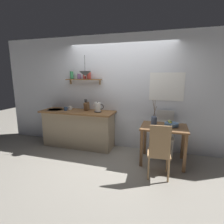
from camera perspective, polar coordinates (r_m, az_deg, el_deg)
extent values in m
plane|color=gray|center=(4.13, 0.32, -13.79)|extent=(14.00, 14.00, 0.00)
cube|color=silver|center=(4.33, 5.38, 5.98)|extent=(6.80, 0.10, 2.70)
cube|color=white|center=(4.17, 16.92, 7.67)|extent=(0.74, 0.01, 0.61)
cube|color=silver|center=(4.18, 16.92, 7.68)|extent=(0.68, 0.01, 0.55)
cube|color=tan|center=(4.61, -10.55, -5.42)|extent=(1.74, 0.52, 0.88)
cube|color=brown|center=(4.48, -10.88, 0.12)|extent=(1.83, 0.63, 0.04)
cylinder|color=#B7BABF|center=(4.78, -17.64, 0.69)|extent=(0.38, 0.38, 0.01)
cube|color=brown|center=(4.52, -9.04, 10.15)|extent=(0.90, 0.18, 0.02)
cube|color=#99754C|center=(4.78, -12.97, 9.34)|extent=(0.02, 0.06, 0.12)
cube|color=#99754C|center=(4.44, -3.83, 9.45)|extent=(0.02, 0.06, 0.12)
cylinder|color=#388E56|center=(4.67, -12.65, 11.32)|extent=(0.09, 0.09, 0.18)
cylinder|color=silver|center=(4.67, -12.71, 12.51)|extent=(0.09, 0.09, 0.01)
cylinder|color=#7F5689|center=(4.57, -10.40, 11.05)|extent=(0.09, 0.09, 0.13)
cylinder|color=silver|center=(4.57, -10.43, 11.89)|extent=(0.09, 0.09, 0.01)
cylinder|color=#BC4238|center=(4.51, -8.71, 11.25)|extent=(0.07, 0.07, 0.15)
cylinder|color=silver|center=(4.51, -8.74, 12.27)|extent=(0.08, 0.08, 0.01)
cylinder|color=#BC4238|center=(4.46, -7.36, 11.36)|extent=(0.10, 0.10, 0.16)
cylinder|color=silver|center=(4.46, -7.39, 12.47)|extent=(0.11, 0.11, 0.01)
cube|color=brown|center=(3.75, 16.17, -4.61)|extent=(0.90, 0.69, 0.03)
cube|color=brown|center=(3.63, 9.31, -11.33)|extent=(0.06, 0.06, 0.74)
cube|color=brown|center=(3.62, 22.15, -12.10)|extent=(0.06, 0.06, 0.74)
cube|color=brown|center=(4.17, 10.44, -8.24)|extent=(0.06, 0.06, 0.74)
cube|color=brown|center=(4.17, 21.48, -8.89)|extent=(0.06, 0.06, 0.74)
cube|color=tan|center=(3.33, 14.59, -12.57)|extent=(0.42, 0.42, 0.03)
cube|color=tan|center=(3.06, 14.98, -9.08)|extent=(0.34, 0.05, 0.54)
cylinder|color=tan|center=(3.59, 17.03, -14.80)|extent=(0.03, 0.03, 0.41)
cylinder|color=tan|center=(3.57, 11.61, -14.63)|extent=(0.03, 0.03, 0.41)
cylinder|color=tan|center=(3.29, 17.47, -17.35)|extent=(0.03, 0.03, 0.41)
cylinder|color=tan|center=(3.28, 11.49, -17.18)|extent=(0.03, 0.03, 0.41)
cube|color=silver|center=(4.13, 16.06, -7.57)|extent=(0.44, 0.41, 0.03)
cube|color=silver|center=(4.23, 16.37, -3.09)|extent=(0.39, 0.03, 0.54)
cylinder|color=silver|center=(4.06, 13.08, -11.23)|extent=(0.03, 0.03, 0.43)
cylinder|color=silver|center=(4.06, 18.51, -11.58)|extent=(0.03, 0.03, 0.43)
cylinder|color=silver|center=(4.38, 13.47, -9.54)|extent=(0.03, 0.03, 0.43)
cylinder|color=silver|center=(4.37, 18.48, -9.86)|extent=(0.03, 0.03, 0.43)
cylinder|color=#51759E|center=(3.78, 18.30, -4.28)|extent=(0.12, 0.12, 0.01)
cylinder|color=#51759E|center=(3.77, 18.33, -3.73)|extent=(0.27, 0.27, 0.06)
ellipsoid|color=yellow|center=(3.76, 17.87, -2.95)|extent=(0.10, 0.16, 0.04)
sphere|color=#8EA84C|center=(3.73, 17.99, -3.02)|extent=(0.06, 0.06, 0.06)
cylinder|color=#475675|center=(3.72, 13.17, -2.85)|extent=(0.12, 0.12, 0.19)
cylinder|color=brown|center=(3.66, 13.21, 1.12)|extent=(0.07, 0.03, 0.34)
cylinder|color=brown|center=(3.68, 13.37, 1.07)|extent=(0.01, 0.02, 0.33)
cylinder|color=brown|center=(3.68, 13.48, 0.23)|extent=(0.06, 0.02, 0.22)
cylinder|color=black|center=(4.26, -4.51, 0.11)|extent=(0.17, 0.17, 0.02)
cylinder|color=white|center=(4.24, -4.54, 1.59)|extent=(0.15, 0.15, 0.20)
sphere|color=black|center=(4.22, -4.56, 3.11)|extent=(0.02, 0.02, 0.02)
cone|color=white|center=(4.27, -5.68, 2.19)|extent=(0.04, 0.04, 0.04)
torus|color=black|center=(4.21, -3.49, 1.67)|extent=(0.13, 0.02, 0.13)
cube|color=brown|center=(4.48, -8.05, 1.84)|extent=(0.09, 0.17, 0.21)
cylinder|color=black|center=(4.44, -8.61, 3.55)|extent=(0.02, 0.03, 0.08)
cylinder|color=black|center=(4.42, -8.31, 3.54)|extent=(0.02, 0.03, 0.08)
cylinder|color=black|center=(4.41, -8.00, 3.53)|extent=(0.02, 0.03, 0.08)
cylinder|color=#3D5B89|center=(4.56, -14.53, 1.00)|extent=(0.08, 0.08, 0.09)
torus|color=#3D5B89|center=(4.54, -14.01, 0.99)|extent=(0.06, 0.01, 0.06)
cylinder|color=white|center=(4.66, -13.22, 1.27)|extent=(0.09, 0.09, 0.09)
torus|color=white|center=(4.64, -12.66, 1.26)|extent=(0.06, 0.01, 0.06)
cylinder|color=black|center=(4.25, -8.63, 15.10)|extent=(0.01, 0.01, 0.36)
cone|color=#4C5156|center=(4.24, -8.53, 11.91)|extent=(0.27, 0.27, 0.12)
sphere|color=white|center=(4.24, -8.52, 11.40)|extent=(0.04, 0.04, 0.04)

